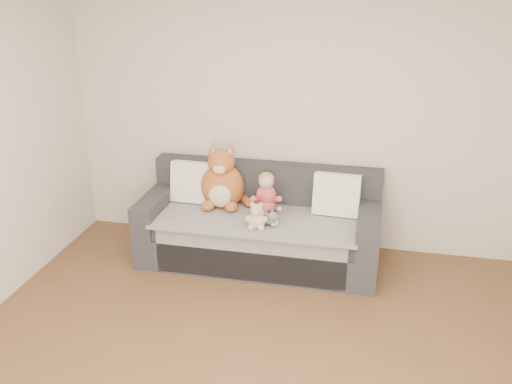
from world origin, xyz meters
TOP-DOWN VIEW (x-y plane):
  - room_shell at (0.00, 0.42)m, footprint 5.00×5.00m
  - sofa at (-0.31, 2.06)m, footprint 2.20×0.94m
  - cushion_left at (-1.00, 2.19)m, footprint 0.44×0.21m
  - cushion_right_back at (0.36, 2.26)m, footprint 0.43×0.33m
  - cushion_right_front at (0.38, 2.17)m, footprint 0.43×0.21m
  - toddler at (-0.25, 2.01)m, footprint 0.28×0.42m
  - plush_cat at (-0.70, 2.15)m, footprint 0.51×0.46m
  - teddy_bear at (-0.27, 1.71)m, footprint 0.20×0.15m
  - plush_cow at (-0.16, 1.82)m, footprint 0.14×0.20m
  - sippy_cup at (-0.32, 1.84)m, footprint 0.11×0.07m

SIDE VIEW (x-z plane):
  - sofa at x=-0.31m, z-range -0.12..0.73m
  - sippy_cup at x=-0.32m, z-range 0.48..0.59m
  - plush_cow at x=-0.16m, z-range 0.46..0.63m
  - teddy_bear at x=-0.27m, z-range 0.45..0.70m
  - toddler at x=-0.25m, z-range 0.44..0.85m
  - cushion_right_back at x=0.36m, z-range 0.47..0.84m
  - cushion_right_front at x=0.38m, z-range 0.47..0.86m
  - cushion_left at x=-1.00m, z-range 0.47..0.87m
  - plush_cat at x=-0.70m, z-range 0.39..1.02m
  - room_shell at x=0.00m, z-range -1.20..3.80m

